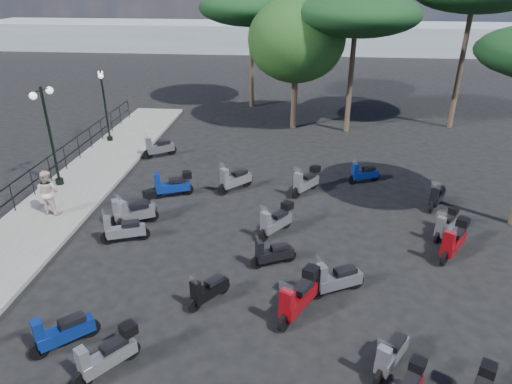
# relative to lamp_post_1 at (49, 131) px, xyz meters

# --- Properties ---
(ground) EXTENTS (120.00, 120.00, 0.00)m
(ground) POSITION_rel_lamp_post_1_xyz_m (7.31, -5.97, -2.52)
(ground) COLOR black
(ground) RESTS_ON ground
(sidewalk) EXTENTS (3.00, 30.00, 0.15)m
(sidewalk) POSITION_rel_lamp_post_1_xyz_m (0.81, -2.97, -2.44)
(sidewalk) COLOR slate
(sidewalk) RESTS_ON ground
(railing) EXTENTS (0.04, 26.04, 1.10)m
(railing) POSITION_rel_lamp_post_1_xyz_m (-0.49, -3.17, -1.62)
(railing) COLOR black
(railing) RESTS_ON sidewalk
(lamp_post_1) EXTENTS (0.46, 1.21, 4.15)m
(lamp_post_1) POSITION_rel_lamp_post_1_xyz_m (0.00, 0.00, 0.00)
(lamp_post_1) COLOR black
(lamp_post_1) RESTS_ON sidewalk
(lamp_post_2) EXTENTS (0.60, 1.03, 3.73)m
(lamp_post_2) POSITION_rel_lamp_post_1_xyz_m (-0.05, 5.63, -0.24)
(lamp_post_2) COLOR black
(lamp_post_2) RESTS_ON sidewalk
(pedestrian_far) EXTENTS (0.91, 0.75, 1.71)m
(pedestrian_far) POSITION_rel_lamp_post_1_xyz_m (0.96, -2.50, -1.51)
(pedestrian_far) COLOR beige
(pedestrian_far) RESTS_ON sidewalk
(scooter_2) EXTENTS (1.31, 1.23, 1.35)m
(scooter_2) POSITION_rel_lamp_post_1_xyz_m (4.59, -8.82, -2.05)
(scooter_2) COLOR black
(scooter_2) RESTS_ON ground
(scooter_3) EXTENTS (1.13, 1.58, 1.42)m
(scooter_3) POSITION_rel_lamp_post_1_xyz_m (4.33, -2.68, -1.98)
(scooter_3) COLOR black
(scooter_3) RESTS_ON ground
(scooter_4) EXTENTS (1.62, 1.01, 1.42)m
(scooter_4) POSITION_rel_lamp_post_1_xyz_m (4.21, -2.85, -2.02)
(scooter_4) COLOR black
(scooter_4) RESTS_ON ground
(scooter_5) EXTENTS (1.45, 1.11, 1.36)m
(scooter_5) POSITION_rel_lamp_post_1_xyz_m (3.18, 3.88, -2.04)
(scooter_5) COLOR black
(scooter_5) RESTS_ON ground
(scooter_7) EXTENTS (1.17, 1.39, 1.33)m
(scooter_7) POSITION_rel_lamp_post_1_xyz_m (5.97, -9.43, -2.02)
(scooter_7) COLOR black
(scooter_7) RESTS_ON ground
(scooter_8) EXTENTS (0.98, 1.24, 1.19)m
(scooter_8) POSITION_rel_lamp_post_1_xyz_m (7.76, -6.81, -2.11)
(scooter_8) COLOR black
(scooter_8) RESTS_ON ground
(scooter_9) EXTENTS (1.58, 0.78, 1.31)m
(scooter_9) POSITION_rel_lamp_post_1_xyz_m (4.30, -3.98, -2.06)
(scooter_9) COLOR black
(scooter_9) RESTS_ON ground
(scooter_10) EXTENTS (1.66, 0.87, 1.39)m
(scooter_10) POSITION_rel_lamp_post_1_xyz_m (5.02, -0.42, -2.00)
(scooter_10) COLOR black
(scooter_10) RESTS_ON ground
(scooter_13) EXTENTS (1.09, 1.71, 1.49)m
(scooter_13) POSITION_rel_lamp_post_1_xyz_m (10.22, -7.06, -1.96)
(scooter_13) COLOR black
(scooter_13) RESTS_ON ground
(scooter_14) EXTENTS (1.40, 0.81, 1.20)m
(scooter_14) POSITION_rel_lamp_post_1_xyz_m (9.39, -4.84, -2.10)
(scooter_14) COLOR black
(scooter_14) RESTS_ON ground
(scooter_15) EXTENTS (1.15, 1.46, 1.36)m
(scooter_15) POSITION_rel_lamp_post_1_xyz_m (10.41, 0.47, -2.01)
(scooter_15) COLOR black
(scooter_15) RESTS_ON ground
(scooter_16) EXTENTS (1.30, 1.39, 1.43)m
(scooter_16) POSITION_rel_lamp_post_1_xyz_m (7.45, 0.40, -2.02)
(scooter_16) COLOR black
(scooter_16) RESTS_ON ground
(scooter_20) EXTENTS (1.60, 0.96, 1.39)m
(scooter_20) POSITION_rel_lamp_post_1_xyz_m (11.27, -6.07, -2.04)
(scooter_20) COLOR black
(scooter_20) RESTS_ON ground
(scooter_21) EXTENTS (1.15, 1.45, 1.35)m
(scooter_21) POSITION_rel_lamp_post_1_xyz_m (9.38, -2.94, -2.01)
(scooter_21) COLOR black
(scooter_21) RESTS_ON ground
(scooter_22) EXTENTS (1.43, 0.78, 1.21)m
(scooter_22) POSITION_rel_lamp_post_1_xyz_m (12.89, 1.76, -2.10)
(scooter_22) COLOR black
(scooter_22) RESTS_ON ground
(scooter_24) EXTENTS (0.96, 1.38, 1.26)m
(scooter_24) POSITION_rel_lamp_post_1_xyz_m (12.34, -8.73, -2.08)
(scooter_24) COLOR black
(scooter_24) RESTS_ON ground
(scooter_26) EXTENTS (1.04, 1.28, 1.21)m
(scooter_26) POSITION_rel_lamp_post_1_xyz_m (15.18, -2.53, -2.06)
(scooter_26) COLOR black
(scooter_26) RESTS_ON ground
(scooter_27) EXTENTS (1.19, 1.59, 1.45)m
(scooter_27) POSITION_rel_lamp_post_1_xyz_m (15.10, -3.74, -1.97)
(scooter_27) COLOR black
(scooter_27) RESTS_ON ground
(scooter_28) EXTENTS (0.90, 1.46, 1.28)m
(scooter_28) POSITION_rel_lamp_post_1_xyz_m (15.44, -0.29, -2.07)
(scooter_28) COLOR black
(scooter_28) RESTS_ON ground
(broadleaf_tree) EXTENTS (5.35, 5.35, 7.22)m
(broadleaf_tree) POSITION_rel_lamp_post_1_xyz_m (9.66, 9.33, 2.42)
(broadleaf_tree) COLOR #38281E
(broadleaf_tree) RESTS_ON ground
(pine_0) EXTENTS (6.66, 6.66, 7.50)m
(pine_0) POSITION_rel_lamp_post_1_xyz_m (12.72, 8.96, 3.80)
(pine_0) COLOR #38281E
(pine_0) RESTS_ON ground
(pine_2) EXTENTS (6.58, 6.58, 7.48)m
(pine_2) POSITION_rel_lamp_post_1_xyz_m (6.70, 13.81, 3.79)
(pine_2) COLOR #38281E
(pine_2) RESTS_ON ground
(distant_hills) EXTENTS (70.00, 8.00, 3.00)m
(distant_hills) POSITION_rel_lamp_post_1_xyz_m (7.31, 39.03, -1.02)
(distant_hills) COLOR gray
(distant_hills) RESTS_ON ground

